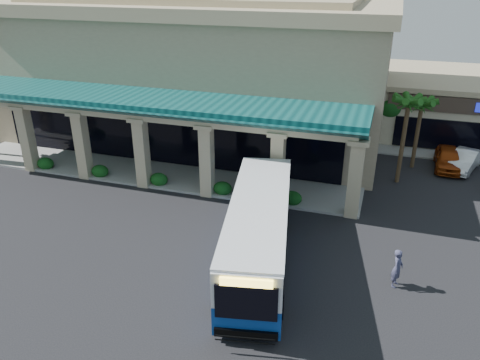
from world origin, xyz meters
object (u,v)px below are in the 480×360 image
at_px(transit_bus, 259,233).
at_px(pedestrian, 397,268).
at_px(car_silver, 448,159).
at_px(car_white, 465,160).

xyz_separation_m(transit_bus, pedestrian, (6.48, 0.10, -0.72)).
relative_size(car_silver, car_white, 1.02).
bearing_deg(transit_bus, car_white, 44.12).
height_order(pedestrian, car_white, pedestrian).
bearing_deg(car_silver, car_white, 7.80).
bearing_deg(pedestrian, car_silver, 2.51).
xyz_separation_m(car_silver, car_white, (1.12, 0.12, -0.04)).
height_order(car_silver, car_white, car_silver).
bearing_deg(car_white, car_silver, -153.50).
distance_m(transit_bus, car_white, 19.12).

